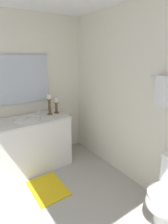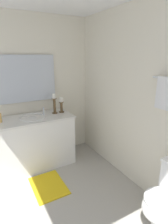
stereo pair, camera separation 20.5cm
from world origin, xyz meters
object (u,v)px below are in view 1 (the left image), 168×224
Objects in this scene: towel_near_vanity at (165,92)px; bath_mat at (48,188)px; vanity_cabinet at (30,144)px; candle_holder_short at (49,104)px; candle_holder_tall at (56,105)px; sink_basin at (28,122)px; mirror at (18,80)px.

towel_near_vanity reaches higher than bath_mat.
towel_near_vanity is at bearing 49.36° from bath_mat.
towel_near_vanity reaches higher than vanity_cabinet.
bath_mat is at bearing -30.71° from candle_holder_short.
vanity_cabinet is 3.59× the size of towel_near_vanity.
candle_holder_tall is 0.43× the size of bath_mat.
towel_near_vanity is (1.59, 0.69, 0.38)m from candle_holder_short.
vanity_cabinet is 4.88× the size of candle_holder_tall.
sink_basin is at bearing 179.91° from bath_mat.
candle_holder_short is (-0.04, 0.39, 0.61)m from vanity_cabinet.
mirror is 2.98× the size of candle_holder_short.
vanity_cabinet is at bearing -90.00° from sink_basin.
sink_basin reaches higher than bath_mat.
vanity_cabinet is 2.12× the size of bath_mat.
towel_near_vanity is 0.59× the size of bath_mat.
bath_mat is (0.66, -0.52, -0.99)m from candle_holder_tall.
mirror reaches higher than sink_basin.
mirror reaches higher than towel_near_vanity.
mirror is at bearing 180.00° from bath_mat.
sink_basin is (-0.00, 0.00, 0.39)m from vanity_cabinet.
vanity_cabinet is at bearing -0.01° from mirror.
sink_basin is at bearing -85.83° from candle_holder_tall.
mirror is (-0.28, -0.00, 0.62)m from sink_basin.
candle_holder_tall is at bearing 142.07° from bath_mat.
towel_near_vanity is at bearing 30.50° from mirror.
towel_near_vanity is (1.59, 0.56, 0.42)m from candle_holder_tall.
sink_basin is 1.54× the size of candle_holder_tall.
sink_basin is 1.98m from towel_near_vanity.
candle_holder_tall is at bearing 91.08° from candle_holder_short.
sink_basin reaches higher than vanity_cabinet.
towel_near_vanity is (1.55, 1.08, 0.98)m from vanity_cabinet.
mirror is 2.12m from towel_near_vanity.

